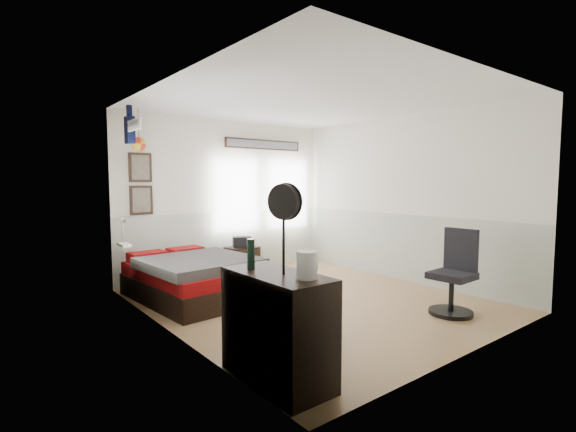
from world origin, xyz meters
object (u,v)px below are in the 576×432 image
object	(u,v)px
bed	(193,278)
dresser	(277,327)
task_chair	(454,279)
nightstand	(242,261)
armchair	(289,312)

from	to	relation	value
bed	dresser	bearing A→B (deg)	-105.16
bed	task_chair	xyz separation A→B (m)	(2.26, -2.61, 0.14)
bed	nightstand	world-z (taller)	bed
armchair	task_chair	world-z (taller)	task_chair
armchair	bed	bearing A→B (deg)	81.71
task_chair	nightstand	bearing A→B (deg)	103.46
bed	dresser	world-z (taller)	dresser
dresser	nightstand	xyz separation A→B (m)	(1.80, 3.45, -0.20)
armchair	nightstand	size ratio (longest dim) A/B	1.41
dresser	armchair	world-z (taller)	dresser
bed	nightstand	distance (m)	1.52
bed	dresser	distance (m)	2.71
armchair	dresser	bearing A→B (deg)	-144.70
armchair	task_chair	size ratio (longest dim) A/B	0.68
dresser	bed	bearing A→B (deg)	79.35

